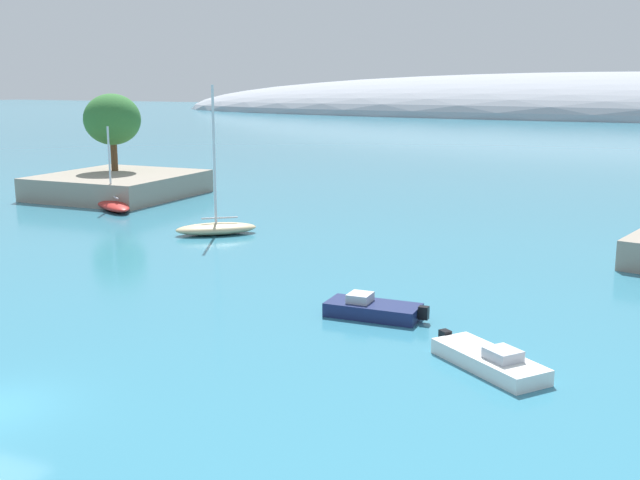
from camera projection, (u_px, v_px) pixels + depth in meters
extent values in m
cube|color=gray|center=(119.00, 185.00, 71.58)|extent=(12.34, 13.02, 2.09)
cylinder|color=brown|center=(114.00, 157.00, 73.65)|extent=(0.64, 0.64, 2.60)
ellipsoid|color=#337033|center=(112.00, 119.00, 72.93)|extent=(5.32, 5.32, 4.79)
ellipsoid|color=red|center=(112.00, 204.00, 64.76)|extent=(7.45, 6.32, 0.81)
cylinder|color=silver|center=(110.00, 163.00, 64.06)|extent=(0.17, 0.17, 6.06)
cube|color=silver|center=(112.00, 196.00, 64.31)|extent=(2.85, 2.17, 0.10)
ellipsoid|color=#C6B284|center=(216.00, 229.00, 54.13)|extent=(5.76, 5.27, 0.81)
cylinder|color=silver|center=(214.00, 155.00, 53.08)|extent=(0.18, 0.18, 9.48)
cube|color=silver|center=(220.00, 218.00, 54.04)|extent=(2.03, 1.68, 0.10)
cube|color=white|center=(489.00, 361.00, 29.02)|extent=(4.95, 4.38, 0.59)
cube|color=black|center=(445.00, 337.00, 31.32)|extent=(0.57, 0.55, 0.54)
cube|color=#B2B7C1|center=(503.00, 354.00, 28.29)|extent=(1.57, 1.55, 0.40)
cube|color=navy|center=(373.00, 310.00, 35.35)|extent=(4.28, 1.92, 0.64)
cube|color=black|center=(424.00, 313.00, 34.40)|extent=(0.44, 0.37, 0.58)
cube|color=#B2B7C1|center=(360.00, 298.00, 35.48)|extent=(1.04, 1.13, 0.40)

